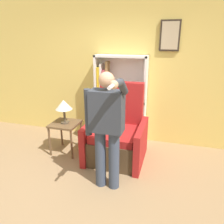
% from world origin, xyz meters
% --- Properties ---
extents(ground_plane, '(14.00, 14.00, 0.00)m').
position_xyz_m(ground_plane, '(0.00, 0.00, 0.00)').
color(ground_plane, '#937551').
extents(wall_back, '(8.00, 0.11, 2.80)m').
position_xyz_m(wall_back, '(0.01, 2.03, 1.40)').
color(wall_back, '#E0C160').
rests_on(wall_back, ground_plane).
extents(bookcase, '(1.00, 0.28, 1.73)m').
position_xyz_m(bookcase, '(0.00, 1.87, 0.85)').
color(bookcase, white).
rests_on(bookcase, ground_plane).
extents(armchair, '(0.97, 0.95, 1.30)m').
position_xyz_m(armchair, '(0.23, 1.19, 0.39)').
color(armchair, '#4C3823').
rests_on(armchair, ground_plane).
extents(person_standing, '(0.58, 0.78, 1.65)m').
position_xyz_m(person_standing, '(0.30, 0.34, 0.95)').
color(person_standing, '#384256').
rests_on(person_standing, ground_plane).
extents(side_table, '(0.48, 0.48, 0.58)m').
position_xyz_m(side_table, '(-0.73, 1.10, 0.49)').
color(side_table, brown).
rests_on(side_table, ground_plane).
extents(table_lamp, '(0.30, 0.30, 0.43)m').
position_xyz_m(table_lamp, '(-0.73, 1.10, 0.90)').
color(table_lamp, '#4C4233').
rests_on(table_lamp, side_table).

